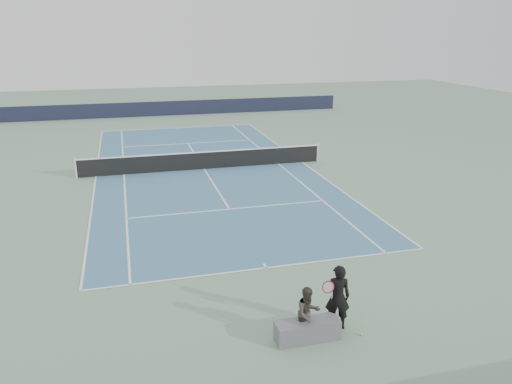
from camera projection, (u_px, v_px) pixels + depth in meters
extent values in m
plane|color=gray|center=(204.00, 169.00, 26.36)|extent=(80.00, 80.00, 0.00)
cube|color=teal|center=(204.00, 169.00, 26.36)|extent=(10.97, 23.77, 0.01)
cylinder|color=silver|center=(75.00, 168.00, 24.62)|extent=(0.10, 0.10, 1.07)
cylinder|color=silver|center=(318.00, 152.00, 27.76)|extent=(0.10, 0.10, 1.07)
cube|color=black|center=(204.00, 161.00, 26.22)|extent=(12.80, 0.03, 0.90)
cube|color=white|center=(204.00, 152.00, 26.07)|extent=(12.80, 0.04, 0.06)
cube|color=black|center=(170.00, 108.00, 42.59)|extent=(30.00, 0.25, 1.20)
imported|color=black|center=(338.00, 297.00, 12.16)|extent=(0.74, 0.62, 1.69)
torus|color=maroon|center=(328.00, 287.00, 11.94)|extent=(0.34, 0.18, 0.36)
cylinder|color=white|center=(328.00, 287.00, 11.94)|extent=(0.29, 0.14, 0.32)
cylinder|color=white|center=(332.00, 295.00, 12.08)|extent=(0.08, 0.13, 0.27)
sphere|color=#C2DC2D|center=(361.00, 334.00, 12.06)|extent=(0.07, 0.07, 0.07)
cube|color=slate|center=(307.00, 330.00, 11.85)|extent=(1.61, 0.74, 0.50)
imported|color=#38322D|center=(308.00, 313.00, 11.70)|extent=(0.71, 0.60, 1.33)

